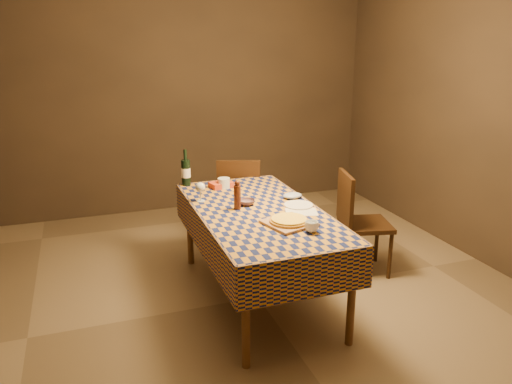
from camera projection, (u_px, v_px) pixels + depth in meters
room at (258, 137)px, 3.73m from camera, size 5.00×5.10×2.70m
dining_table at (258, 219)px, 3.93m from camera, size 0.94×1.84×0.77m
cutting_board at (289, 223)px, 3.59m from camera, size 0.39×0.39×0.02m
pizza at (289, 220)px, 3.59m from camera, size 0.30×0.30×0.03m
pepper_mill at (237, 196)px, 3.89m from camera, size 0.07×0.07×0.23m
bowl at (247, 202)px, 4.01m from camera, size 0.15×0.15×0.04m
wine_glass at (200, 188)px, 4.07m from camera, size 0.09×0.09×0.16m
wine_bottle at (186, 172)px, 4.51m from camera, size 0.11×0.11×0.33m
deli_tub at (224, 183)px, 4.45m from camera, size 0.13×0.13×0.09m
takeout_container at (221, 185)px, 4.47m from camera, size 0.22×0.18×0.05m
white_plate at (298, 205)px, 3.99m from camera, size 0.24×0.24×0.01m
tumbler at (312, 227)px, 3.45m from camera, size 0.10×0.10×0.08m
flour_patch at (301, 212)px, 3.85m from camera, size 0.29×0.25×0.00m
flour_bag at (292, 196)px, 4.17m from camera, size 0.19×0.16×0.05m
chair_far at (239, 197)px, 5.01m from camera, size 0.54×0.54×0.93m
chair_right at (357, 217)px, 4.45m from camera, size 0.52×0.51×0.93m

